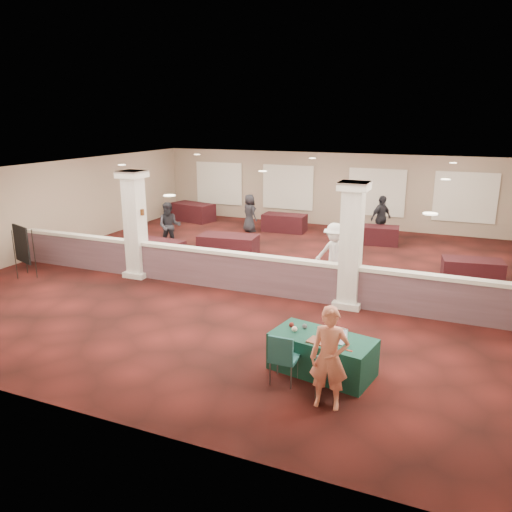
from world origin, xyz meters
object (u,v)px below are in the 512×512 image
at_px(far_table_back_center, 284,223).
at_px(attendee_a, 169,226).
at_px(attendee_c, 381,219).
at_px(attendee_d, 250,213).
at_px(easel_board, 22,245).
at_px(far_table_front_right, 472,271).
at_px(conf_chair_side, 283,355).
at_px(woman, 329,358).
at_px(far_table_front_center, 228,247).
at_px(near_table, 322,354).
at_px(far_table_front_left, 160,250).
at_px(far_table_back_left, 193,212).
at_px(attendee_b, 334,254).
at_px(far_table_back_right, 376,235).
at_px(conf_chair_main, 327,372).

bearing_deg(far_table_back_center, attendee_a, -122.87).
xyz_separation_m(attendee_c, attendee_d, (-5.36, -0.48, -0.10)).
bearing_deg(easel_board, far_table_front_right, 40.48).
height_order(far_table_front_right, attendee_d, attendee_d).
height_order(conf_chair_side, woman, woman).
bearing_deg(far_table_front_center, near_table, -51.60).
height_order(near_table, attendee_c, attendee_c).
bearing_deg(far_table_back_center, conf_chair_side, -70.40).
xyz_separation_m(far_table_front_left, attendee_a, (-0.42, 1.30, 0.53)).
distance_m(near_table, attendee_a, 10.17).
xyz_separation_m(conf_chair_side, far_table_front_center, (-4.60, 7.20, -0.18)).
distance_m(woman, far_table_back_left, 16.10).
xyz_separation_m(woman, far_table_front_right, (2.20, 8.06, -0.55)).
bearing_deg(easel_board, far_table_back_left, 106.87).
bearing_deg(woman, far_table_back_center, 107.33).
bearing_deg(far_table_back_center, easel_board, -119.89).
relative_size(easel_board, woman, 0.90).
relative_size(far_table_front_left, attendee_c, 0.92).
distance_m(woman, attendee_b, 6.39).
xyz_separation_m(far_table_front_left, attendee_d, (1.11, 5.09, 0.46)).
distance_m(far_table_front_right, far_table_back_left, 12.94).
relative_size(near_table, easel_board, 1.20).
distance_m(far_table_front_right, attendee_b, 4.17).
relative_size(far_table_back_right, attendee_c, 0.95).
xyz_separation_m(conf_chair_side, far_table_front_left, (-6.66, 6.12, -0.24)).
bearing_deg(far_table_back_right, near_table, -85.58).
xyz_separation_m(easel_board, attendee_d, (3.82, 8.33, -0.22)).
distance_m(conf_chair_side, far_table_back_right, 11.20).
bearing_deg(conf_chair_main, far_table_back_right, 86.34).
bearing_deg(far_table_back_right, easel_board, -137.62).
height_order(near_table, attendee_b, attendee_b).
bearing_deg(far_table_front_center, conf_chair_side, -57.41).
relative_size(near_table, attendee_d, 1.21).
relative_size(far_table_back_center, attendee_d, 1.14).
height_order(far_table_back_center, attendee_c, attendee_c).
xyz_separation_m(far_table_front_center, far_table_back_left, (-4.33, 5.13, 0.01)).
xyz_separation_m(far_table_front_left, far_table_back_center, (2.45, 5.73, 0.03)).
bearing_deg(far_table_front_left, woman, -40.52).
bearing_deg(far_table_front_right, far_table_back_center, 150.45).
bearing_deg(far_table_front_center, far_table_front_left, -152.54).
bearing_deg(attendee_c, attendee_d, 128.01).
xyz_separation_m(easel_board, attendee_c, (9.17, 8.81, -0.12)).
bearing_deg(conf_chair_side, far_table_back_right, 90.84).
bearing_deg(attendee_d, far_table_front_center, 136.19).
relative_size(conf_chair_side, far_table_front_center, 0.49).
bearing_deg(far_table_back_center, attendee_c, -2.20).
distance_m(far_table_front_right, attendee_d, 9.41).
bearing_deg(attendee_d, easel_board, 98.23).
xyz_separation_m(conf_chair_main, far_table_front_right, (2.28, 7.83, -0.16)).
relative_size(near_table, far_table_back_left, 0.95).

